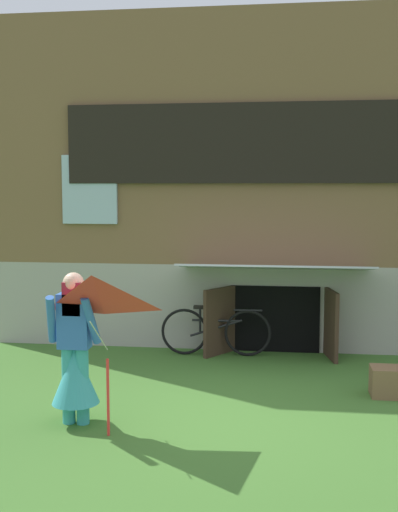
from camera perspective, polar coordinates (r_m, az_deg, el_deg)
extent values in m
plane|color=#3D6B28|center=(7.63, 2.40, -13.80)|extent=(60.00, 60.00, 0.00)
cube|color=#9E998E|center=(12.95, 4.65, -2.48)|extent=(8.23, 5.29, 1.37)
cube|color=brown|center=(12.84, 4.76, 9.42)|extent=(8.23, 5.29, 3.98)
cube|color=black|center=(10.15, 4.00, 9.88)|extent=(5.60, 0.08, 1.23)
cube|color=#9EB7C6|center=(10.17, 4.01, 9.87)|extent=(5.44, 0.04, 1.11)
cube|color=#9EB7C6|center=(10.59, -9.59, 5.79)|extent=(0.90, 0.06, 1.10)
cube|color=black|center=(10.34, 6.69, -5.53)|extent=(1.40, 0.03, 1.05)
cube|color=#3D2B1E|center=(10.11, 1.82, -5.76)|extent=(0.44, 0.61, 1.05)
cube|color=#3D2B1E|center=(10.09, 11.52, -5.91)|extent=(0.19, 0.70, 1.05)
cube|color=#999EA8|center=(9.67, 6.71, -0.97)|extent=(2.85, 1.09, 0.18)
cylinder|color=teal|center=(7.39, -11.41, -11.10)|extent=(0.14, 0.14, 0.85)
cylinder|color=teal|center=(7.34, -10.21, -11.19)|extent=(0.14, 0.14, 0.85)
cone|color=teal|center=(7.33, -10.83, -10.20)|extent=(0.52, 0.52, 0.64)
cube|color=#3366B7|center=(7.19, -10.93, -5.62)|extent=(0.34, 0.20, 0.60)
cylinder|color=#3366B7|center=(7.16, -12.86, -5.46)|extent=(0.17, 0.33, 0.55)
cylinder|color=#3366B7|center=(7.02, -9.48, -5.62)|extent=(0.17, 0.33, 0.55)
cube|color=maroon|center=(7.09, -11.12, -3.73)|extent=(0.20, 0.08, 0.36)
sphere|color=#D8AD8E|center=(7.12, -10.99, -2.35)|extent=(0.23, 0.23, 0.23)
pyramid|color=red|center=(6.50, -9.40, -5.20)|extent=(0.95, 0.77, 0.52)
cylinder|color=beige|center=(6.87, -8.78, -6.99)|extent=(0.01, 0.62, 0.45)
cylinder|color=red|center=(6.97, -8.01, -12.21)|extent=(0.03, 0.03, 0.82)
torus|color=black|center=(10.06, 4.31, -6.78)|extent=(0.72, 0.06, 0.72)
torus|color=black|center=(10.14, -1.30, -6.67)|extent=(0.72, 0.06, 0.72)
cylinder|color=black|center=(10.05, 1.50, -5.70)|extent=(0.74, 0.06, 0.04)
cylinder|color=black|center=(10.07, 1.50, -6.36)|extent=(0.81, 0.06, 0.29)
cylinder|color=black|center=(10.07, 0.09, -5.67)|extent=(0.04, 0.04, 0.41)
cube|color=black|center=(10.03, 0.10, -4.53)|extent=(0.20, 0.08, 0.05)
cylinder|color=black|center=(9.99, 4.33, -4.79)|extent=(0.44, 0.04, 0.03)
cube|color=brown|center=(8.53, 16.31, -10.58)|extent=(0.43, 0.36, 0.37)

